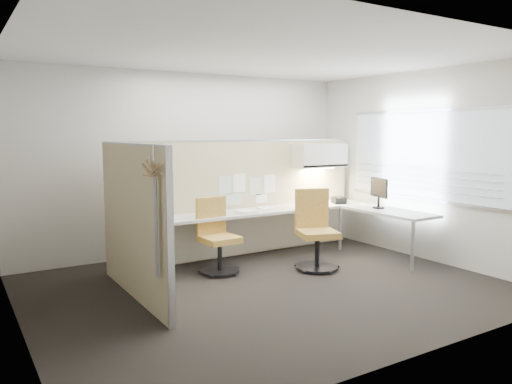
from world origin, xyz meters
TOP-DOWN VIEW (x-y plane):
  - floor at (0.00, 0.00)m, footprint 5.50×4.50m
  - ceiling at (0.00, 0.00)m, footprint 5.50×4.50m
  - wall_back at (0.00, 2.25)m, footprint 5.50×0.02m
  - wall_front at (0.00, -2.25)m, footprint 5.50×0.02m
  - wall_left at (-2.75, 0.00)m, footprint 0.02×4.50m
  - wall_right at (2.75, 0.00)m, footprint 0.02×4.50m
  - window_pane at (2.73, 0.00)m, footprint 0.01×2.80m
  - partition_back at (0.55, 1.60)m, footprint 4.10×0.06m
  - partition_left at (-1.50, 0.50)m, footprint 0.06×2.20m
  - desk at (0.93, 1.13)m, footprint 4.00×2.07m
  - overhead_bin at (1.90, 1.39)m, footprint 0.90×0.36m
  - task_light_strip at (1.90, 1.39)m, footprint 0.60×0.06m
  - pinned_papers at (0.63, 1.57)m, footprint 1.01×0.00m
  - poster at (-1.05, 1.57)m, footprint 0.28×0.00m
  - chair_left at (-0.22, 0.92)m, footprint 0.53×0.53m
  - chair_right at (1.02, 0.37)m, footprint 0.64×0.66m
  - monitor at (2.30, 0.45)m, footprint 0.18×0.43m
  - phone at (2.14, 1.17)m, footprint 0.25×0.23m
  - stapler at (1.54, 1.36)m, footprint 0.14×0.06m
  - tape_dispenser at (1.63, 1.27)m, footprint 0.11×0.08m
  - coat_hook at (-1.58, -0.39)m, footprint 0.18×0.43m
  - paper_stack_0 at (-1.03, 1.31)m, footprint 0.23×0.30m
  - paper_stack_1 at (-0.16, 1.36)m, footprint 0.29×0.34m
  - paper_stack_2 at (0.36, 1.15)m, footprint 0.28×0.34m
  - paper_stack_3 at (0.84, 1.35)m, footprint 0.29×0.34m
  - paper_stack_4 at (1.51, 1.19)m, footprint 0.24×0.31m
  - paper_stack_5 at (2.37, 0.72)m, footprint 0.28×0.34m

SIDE VIEW (x-z plane):
  - floor at x=0.00m, z-range -0.01..0.00m
  - chair_left at x=-0.22m, z-range -0.03..0.96m
  - chair_right at x=1.02m, z-range -0.04..1.05m
  - desk at x=0.93m, z-range 0.24..0.97m
  - paper_stack_3 at x=0.84m, z-range 0.73..0.74m
  - paper_stack_1 at x=-0.16m, z-range 0.73..0.75m
  - paper_stack_5 at x=2.37m, z-range 0.73..0.75m
  - paper_stack_4 at x=1.51m, z-range 0.73..0.76m
  - paper_stack_0 at x=-1.03m, z-range 0.73..0.76m
  - paper_stack_2 at x=0.36m, z-range 0.73..0.77m
  - stapler at x=1.54m, z-range 0.73..0.78m
  - tape_dispenser at x=1.63m, z-range 0.73..0.79m
  - phone at x=2.14m, z-range 0.72..0.84m
  - partition_back at x=0.55m, z-range 0.00..1.75m
  - partition_left at x=-1.50m, z-range 0.00..1.75m
  - monitor at x=2.30m, z-range 0.77..1.23m
  - pinned_papers at x=0.63m, z-range 0.80..1.27m
  - task_light_strip at x=1.90m, z-range 1.29..1.31m
  - wall_back at x=0.00m, z-range 0.00..2.80m
  - wall_front at x=0.00m, z-range 0.00..2.80m
  - wall_left at x=-2.75m, z-range 0.00..2.80m
  - wall_right at x=2.75m, z-range 0.00..2.80m
  - poster at x=-1.05m, z-range 1.24..1.59m
  - coat_hook at x=-1.58m, z-range 0.77..2.07m
  - overhead_bin at x=1.90m, z-range 1.32..1.70m
  - window_pane at x=2.73m, z-range 0.90..2.20m
  - ceiling at x=0.00m, z-range 2.80..2.81m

